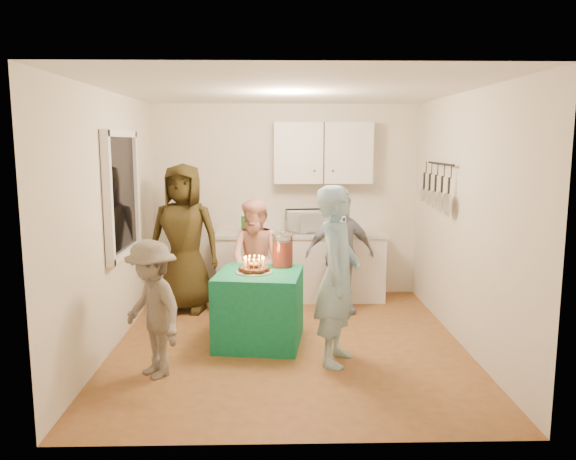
{
  "coord_description": "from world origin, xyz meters",
  "views": [
    {
      "loc": [
        -0.14,
        -5.65,
        2.09
      ],
      "look_at": [
        0.0,
        0.35,
        1.15
      ],
      "focal_mm": 35.0,
      "sensor_mm": 36.0,
      "label": 1
    }
  ],
  "objects_px": {
    "punch_jar": "(283,251)",
    "man_birthday": "(338,276)",
    "party_table": "(259,308)",
    "child_near_left": "(152,309)",
    "microwave": "(307,221)",
    "woman_back_left": "(184,238)",
    "woman_back_center": "(258,261)",
    "woman_back_right": "(340,254)",
    "counter": "(300,267)"
  },
  "relations": [
    {
      "from": "party_table",
      "to": "child_near_left",
      "type": "relative_size",
      "value": 0.68
    },
    {
      "from": "microwave",
      "to": "child_near_left",
      "type": "height_order",
      "value": "child_near_left"
    },
    {
      "from": "man_birthday",
      "to": "child_near_left",
      "type": "height_order",
      "value": "man_birthday"
    },
    {
      "from": "woman_back_left",
      "to": "punch_jar",
      "type": "bearing_deg",
      "value": -29.58
    },
    {
      "from": "woman_back_right",
      "to": "punch_jar",
      "type": "bearing_deg",
      "value": -142.43
    },
    {
      "from": "woman_back_center",
      "to": "child_near_left",
      "type": "height_order",
      "value": "woman_back_center"
    },
    {
      "from": "microwave",
      "to": "woman_back_left",
      "type": "xyz_separation_m",
      "value": [
        -1.54,
        -0.49,
        -0.14
      ]
    },
    {
      "from": "counter",
      "to": "woman_back_center",
      "type": "relative_size",
      "value": 1.53
    },
    {
      "from": "party_table",
      "to": "woman_back_center",
      "type": "distance_m",
      "value": 0.84
    },
    {
      "from": "punch_jar",
      "to": "man_birthday",
      "type": "relative_size",
      "value": 0.2
    },
    {
      "from": "microwave",
      "to": "woman_back_right",
      "type": "xyz_separation_m",
      "value": [
        0.38,
        -0.63,
        -0.32
      ]
    },
    {
      "from": "man_birthday",
      "to": "woman_back_left",
      "type": "height_order",
      "value": "woman_back_left"
    },
    {
      "from": "counter",
      "to": "man_birthday",
      "type": "xyz_separation_m",
      "value": [
        0.25,
        -2.22,
        0.42
      ]
    },
    {
      "from": "party_table",
      "to": "woman_back_left",
      "type": "height_order",
      "value": "woman_back_left"
    },
    {
      "from": "woman_back_right",
      "to": "child_near_left",
      "type": "relative_size",
      "value": 1.18
    },
    {
      "from": "counter",
      "to": "party_table",
      "type": "bearing_deg",
      "value": -106.84
    },
    {
      "from": "party_table",
      "to": "microwave",
      "type": "bearing_deg",
      "value": 70.77
    },
    {
      "from": "counter",
      "to": "microwave",
      "type": "distance_m",
      "value": 0.63
    },
    {
      "from": "man_birthday",
      "to": "woman_back_left",
      "type": "distance_m",
      "value": 2.44
    },
    {
      "from": "party_table",
      "to": "woman_back_right",
      "type": "height_order",
      "value": "woman_back_right"
    },
    {
      "from": "party_table",
      "to": "woman_back_center",
      "type": "height_order",
      "value": "woman_back_center"
    },
    {
      "from": "punch_jar",
      "to": "child_near_left",
      "type": "bearing_deg",
      "value": -137.25
    },
    {
      "from": "child_near_left",
      "to": "man_birthday",
      "type": "bearing_deg",
      "value": 58.84
    },
    {
      "from": "counter",
      "to": "microwave",
      "type": "bearing_deg",
      "value": 0.0
    },
    {
      "from": "woman_back_right",
      "to": "child_near_left",
      "type": "distance_m",
      "value": 2.66
    },
    {
      "from": "counter",
      "to": "microwave",
      "type": "height_order",
      "value": "microwave"
    },
    {
      "from": "counter",
      "to": "party_table",
      "type": "distance_m",
      "value": 1.76
    },
    {
      "from": "woman_back_left",
      "to": "woman_back_right",
      "type": "height_order",
      "value": "woman_back_left"
    },
    {
      "from": "woman_back_left",
      "to": "woman_back_right",
      "type": "xyz_separation_m",
      "value": [
        1.92,
        -0.14,
        -0.18
      ]
    },
    {
      "from": "woman_back_center",
      "to": "child_near_left",
      "type": "xyz_separation_m",
      "value": [
        -0.89,
        -1.59,
        -0.1
      ]
    },
    {
      "from": "microwave",
      "to": "man_birthday",
      "type": "xyz_separation_m",
      "value": [
        0.17,
        -2.22,
        -0.21
      ]
    },
    {
      "from": "microwave",
      "to": "punch_jar",
      "type": "xyz_separation_m",
      "value": [
        -0.34,
        -1.41,
        -0.13
      ]
    },
    {
      "from": "counter",
      "to": "woman_back_left",
      "type": "distance_m",
      "value": 1.62
    },
    {
      "from": "microwave",
      "to": "party_table",
      "type": "distance_m",
      "value": 1.91
    },
    {
      "from": "punch_jar",
      "to": "woman_back_center",
      "type": "distance_m",
      "value": 0.61
    },
    {
      "from": "woman_back_right",
      "to": "woman_back_left",
      "type": "bearing_deg",
      "value": 165.64
    },
    {
      "from": "woman_back_right",
      "to": "woman_back_center",
      "type": "bearing_deg",
      "value": -174.12
    },
    {
      "from": "microwave",
      "to": "woman_back_left",
      "type": "relative_size",
      "value": 0.29
    },
    {
      "from": "woman_back_left",
      "to": "woman_back_center",
      "type": "relative_size",
      "value": 1.27
    },
    {
      "from": "man_birthday",
      "to": "punch_jar",
      "type": "bearing_deg",
      "value": 49.66
    },
    {
      "from": "microwave",
      "to": "party_table",
      "type": "relative_size",
      "value": 0.62
    },
    {
      "from": "party_table",
      "to": "woman_back_right",
      "type": "bearing_deg",
      "value": 47.53
    },
    {
      "from": "counter",
      "to": "microwave",
      "type": "xyz_separation_m",
      "value": [
        0.08,
        0.0,
        0.63
      ]
    },
    {
      "from": "woman_back_left",
      "to": "woman_back_center",
      "type": "height_order",
      "value": "woman_back_left"
    },
    {
      "from": "man_birthday",
      "to": "woman_back_right",
      "type": "relative_size",
      "value": 1.15
    },
    {
      "from": "woman_back_center",
      "to": "woman_back_right",
      "type": "relative_size",
      "value": 0.98
    },
    {
      "from": "man_birthday",
      "to": "microwave",
      "type": "bearing_deg",
      "value": 21.85
    },
    {
      "from": "party_table",
      "to": "woman_back_center",
      "type": "relative_size",
      "value": 0.59
    },
    {
      "from": "microwave",
      "to": "woman_back_center",
      "type": "bearing_deg",
      "value": -131.75
    },
    {
      "from": "punch_jar",
      "to": "woman_back_left",
      "type": "xyz_separation_m",
      "value": [
        -1.21,
        0.93,
        -0.01
      ]
    }
  ]
}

